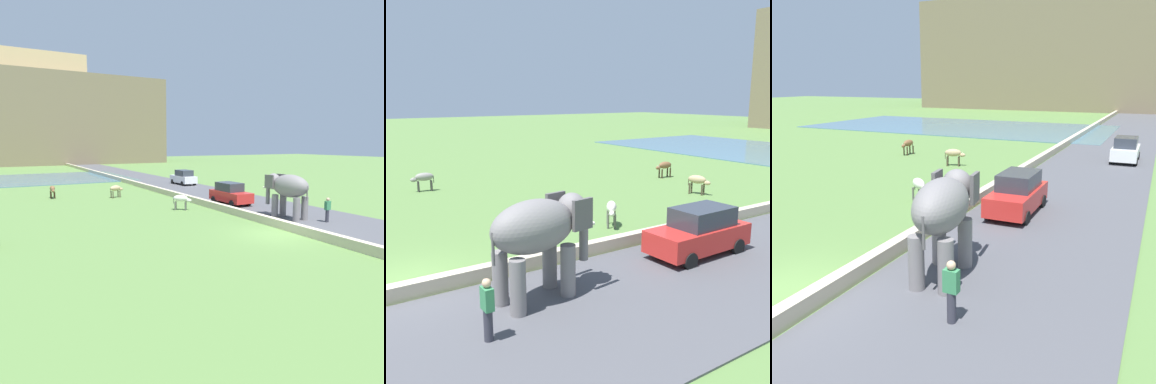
% 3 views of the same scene
% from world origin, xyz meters
% --- Properties ---
extents(ground_plane, '(220.00, 220.00, 0.00)m').
position_xyz_m(ground_plane, '(0.00, 0.00, 0.00)').
color(ground_plane, '#567A3D').
extents(road_surface, '(7.00, 120.00, 0.06)m').
position_xyz_m(road_surface, '(5.00, 20.00, 0.03)').
color(road_surface, '#4C4C51').
rests_on(road_surface, ground).
extents(barrier_wall, '(0.40, 110.00, 0.51)m').
position_xyz_m(barrier_wall, '(1.20, 18.00, 0.25)').
color(barrier_wall, beige).
rests_on(barrier_wall, ground).
extents(lake, '(36.00, 18.00, 0.08)m').
position_xyz_m(lake, '(-14.00, 39.81, 0.04)').
color(lake, slate).
rests_on(lake, ground).
extents(hill_distant, '(64.00, 28.00, 20.76)m').
position_xyz_m(hill_distant, '(-6.00, 84.68, 10.38)').
color(hill_distant, '#75664C').
rests_on(hill_distant, ground).
extents(elephant, '(1.77, 3.56, 2.99)m').
position_xyz_m(elephant, '(3.39, 2.83, 2.04)').
color(elephant, slate).
rests_on(elephant, ground).
extents(person_beside_elephant, '(0.36, 0.22, 1.63)m').
position_xyz_m(person_beside_elephant, '(4.73, 0.62, 0.87)').
color(person_beside_elephant, '#33333D').
rests_on(person_beside_elephant, ground).
extents(car_white, '(1.82, 4.01, 1.80)m').
position_xyz_m(car_white, '(6.58, 23.89, 0.90)').
color(car_white, white).
rests_on(car_white, ground).
extents(car_red, '(1.85, 4.03, 1.80)m').
position_xyz_m(car_red, '(3.42, 9.45, 0.90)').
color(car_red, red).
rests_on(car_red, ground).
extents(cow_brown, '(0.51, 1.40, 1.15)m').
position_xyz_m(cow_brown, '(-8.93, 20.04, 0.84)').
color(cow_brown, brown).
rests_on(cow_brown, ground).
extents(cow_white, '(1.31, 1.10, 1.15)m').
position_xyz_m(cow_white, '(-1.29, 9.12, 0.84)').
color(cow_white, silver).
rests_on(cow_white, ground).
extents(cow_tan, '(1.42, 0.76, 1.15)m').
position_xyz_m(cow_tan, '(-3.73, 17.61, 0.84)').
color(cow_tan, tan).
rests_on(cow_tan, ground).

